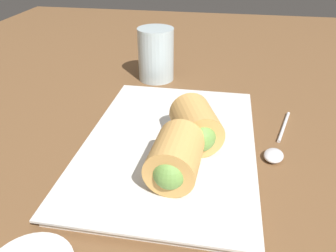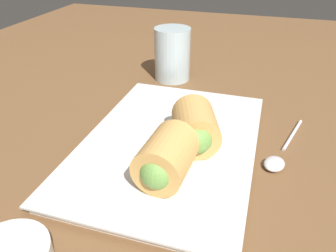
# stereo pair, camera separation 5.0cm
# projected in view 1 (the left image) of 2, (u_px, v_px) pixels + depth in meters

# --- Properties ---
(table_surface) EXTENTS (1.80, 1.40, 0.02)m
(table_surface) POSITION_uv_depth(u_px,v_px,m) (170.00, 154.00, 0.48)
(table_surface) COLOR brown
(table_surface) RESTS_ON ground
(serving_plate) EXTENTS (0.35, 0.24, 0.01)m
(serving_plate) POSITION_uv_depth(u_px,v_px,m) (168.00, 145.00, 0.47)
(serving_plate) COLOR silver
(serving_plate) RESTS_ON table_surface
(roll_front_left) EXTENTS (0.09, 0.08, 0.06)m
(roll_front_left) POSITION_uv_depth(u_px,v_px,m) (196.00, 127.00, 0.44)
(roll_front_left) COLOR #DBA356
(roll_front_left) RESTS_ON serving_plate
(roll_front_right) EXTENTS (0.09, 0.06, 0.06)m
(roll_front_right) POSITION_uv_depth(u_px,v_px,m) (175.00, 159.00, 0.38)
(roll_front_right) COLOR #DBA356
(roll_front_right) RESTS_ON serving_plate
(spoon) EXTENTS (0.15, 0.06, 0.01)m
(spoon) POSITION_uv_depth(u_px,v_px,m) (276.00, 149.00, 0.46)
(spoon) COLOR silver
(spoon) RESTS_ON table_surface
(drinking_glass) EXTENTS (0.07, 0.07, 0.11)m
(drinking_glass) POSITION_uv_depth(u_px,v_px,m) (156.00, 54.00, 0.67)
(drinking_glass) COLOR silver
(drinking_glass) RESTS_ON table_surface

